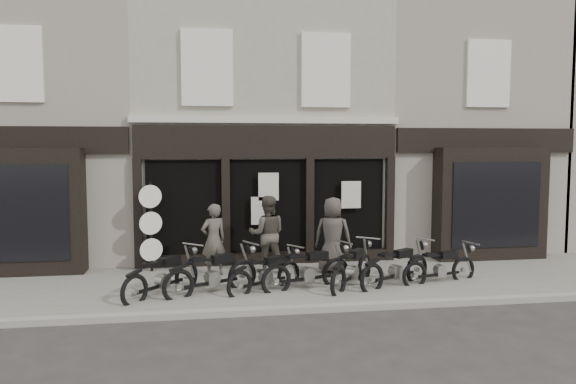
{
  "coord_description": "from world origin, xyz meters",
  "views": [
    {
      "loc": [
        -1.82,
        -12.18,
        3.42
      ],
      "look_at": [
        0.34,
        1.6,
        2.2
      ],
      "focal_mm": 35.0,
      "sensor_mm": 36.0,
      "label": 1
    }
  ],
  "objects": [
    {
      "name": "man_left",
      "position": [
        -1.51,
        1.71,
        1.02
      ],
      "size": [
        0.78,
        0.66,
        1.81
      ],
      "primitive_type": "imported",
      "rotation": [
        0.0,
        0.0,
        3.56
      ],
      "color": "#4A463D",
      "rests_on": "pavement"
    },
    {
      "name": "motorcycle_1",
      "position": [
        -1.57,
        0.18,
        0.45
      ],
      "size": [
        2.16,
        1.41,
        1.13
      ],
      "rotation": [
        0.0,
        0.0,
        0.5
      ],
      "color": "black",
      "rests_on": "ground"
    },
    {
      "name": "motorcycle_2",
      "position": [
        -0.38,
        0.21,
        0.4
      ],
      "size": [
        1.87,
        1.39,
        1.02
      ],
      "rotation": [
        0.0,
        0.0,
        0.58
      ],
      "color": "black",
      "rests_on": "ground"
    },
    {
      "name": "motorcycle_4",
      "position": [
        1.66,
        0.27,
        0.44
      ],
      "size": [
        1.64,
        1.97,
        1.11
      ],
      "rotation": [
        0.0,
        0.0,
        0.91
      ],
      "color": "black",
      "rests_on": "ground"
    },
    {
      "name": "motorcycle_3",
      "position": [
        0.59,
        0.25,
        0.44
      ],
      "size": [
        2.22,
        1.08,
        1.11
      ],
      "rotation": [
        0.0,
        0.0,
        0.34
      ],
      "color": "black",
      "rests_on": "ground"
    },
    {
      "name": "ground_plane",
      "position": [
        0.0,
        0.0,
        0.0
      ],
      "size": [
        90.0,
        90.0,
        0.0
      ],
      "primitive_type": "plane",
      "color": "#2D2B28",
      "rests_on": "ground"
    },
    {
      "name": "neighbour_right",
      "position": [
        6.35,
        5.9,
        4.04
      ],
      "size": [
        5.6,
        6.73,
        8.34
      ],
      "color": "gray",
      "rests_on": "ground"
    },
    {
      "name": "neighbour_left",
      "position": [
        -6.35,
        5.9,
        4.04
      ],
      "size": [
        5.6,
        6.73,
        8.34
      ],
      "color": "gray",
      "rests_on": "ground"
    },
    {
      "name": "motorcycle_6",
      "position": [
        3.83,
        0.28,
        0.4
      ],
      "size": [
        2.07,
        0.85,
        1.01
      ],
      "rotation": [
        0.0,
        0.0,
        0.26
      ],
      "color": "black",
      "rests_on": "ground"
    },
    {
      "name": "pavement",
      "position": [
        0.0,
        0.9,
        0.06
      ],
      "size": [
        30.0,
        4.2,
        0.12
      ],
      "primitive_type": "cube",
      "color": "slate",
      "rests_on": "ground_plane"
    },
    {
      "name": "motorcycle_0",
      "position": [
        -2.66,
        0.18,
        0.43
      ],
      "size": [
        1.71,
        1.87,
        1.09
      ],
      "rotation": [
        0.0,
        0.0,
        0.85
      ],
      "color": "black",
      "rests_on": "ground"
    },
    {
      "name": "central_building",
      "position": [
        0.0,
        5.95,
        4.08
      ],
      "size": [
        7.3,
        6.22,
        8.34
      ],
      "color": "#A69E8E",
      "rests_on": "ground"
    },
    {
      "name": "motorcycle_5",
      "position": [
        2.68,
        0.18,
        0.44
      ],
      "size": [
        2.11,
        1.43,
        1.12
      ],
      "rotation": [
        0.0,
        0.0,
        0.52
      ],
      "color": "black",
      "rests_on": "ground"
    },
    {
      "name": "advert_sign_post",
      "position": [
        -3.09,
        2.44,
        1.19
      ],
      "size": [
        0.57,
        0.38,
        2.44
      ],
      "rotation": [
        0.0,
        0.0,
        0.37
      ],
      "color": "black",
      "rests_on": "ground"
    },
    {
      "name": "kerb",
      "position": [
        0.0,
        -1.25,
        0.07
      ],
      "size": [
        30.0,
        0.25,
        0.13
      ],
      "primitive_type": "cube",
      "color": "gray",
      "rests_on": "ground_plane"
    },
    {
      "name": "man_right",
      "position": [
        1.49,
        1.58,
        1.09
      ],
      "size": [
        1.11,
        0.94,
        1.94
      ],
      "primitive_type": "imported",
      "rotation": [
        0.0,
        0.0,
        2.74
      ],
      "color": "#3F3834",
      "rests_on": "pavement"
    },
    {
      "name": "man_centre",
      "position": [
        -0.14,
        1.94,
        1.1
      ],
      "size": [
        1.02,
        0.83,
        1.97
      ],
      "primitive_type": "imported",
      "rotation": [
        0.0,
        0.0,
        3.05
      ],
      "color": "#464238",
      "rests_on": "pavement"
    }
  ]
}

